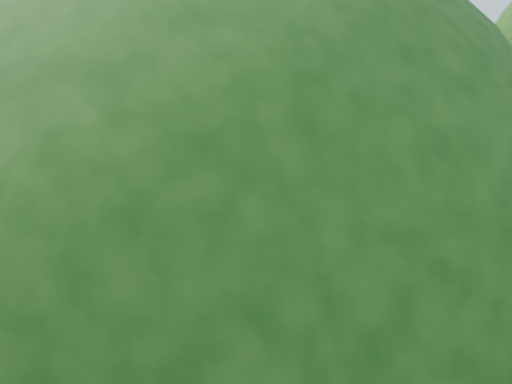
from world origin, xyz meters
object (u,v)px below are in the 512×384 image
Objects in this scene: station_building at (211,90)px; signal_platform at (3,237)px; signal_farside at (455,150)px; signal_gantry at (512,60)px; lamppost_far at (193,198)px.

station_building reaches higher than signal_platform.
signal_platform is at bearing -115.24° from signal_farside.
signal_gantry is 1.95× the size of lamppost_far.
station_building is 29.94m from signal_gantry.
lamppost_far is 13.44m from signal_farside.
signal_gantry is 40.30m from lamppost_far.
signal_gantry is 1.32× the size of signal_farside.
signal_farside is (9.44, 9.41, 1.70)m from lamppost_far.
lamppost_far is 10.09m from signal_platform.
station_building reaches higher than signal_gantry.
signal_gantry is at bearing 56.62° from station_building.
signal_gantry is at bearing 83.83° from signal_platform.
signal_gantry is at bearing 81.83° from lamppost_far.
signal_farside reaches higher than lamppost_far.
lamppost_far is at bearing -54.03° from station_building.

